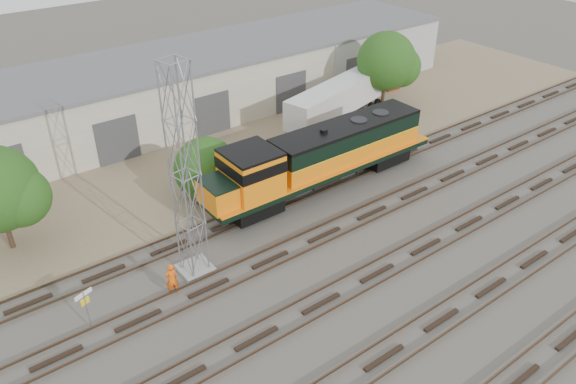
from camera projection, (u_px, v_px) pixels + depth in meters
ground at (340, 248)px, 32.88m from camera, size 140.00×140.00×0.00m
dirt_strip at (211, 153)px, 43.09m from camera, size 80.00×16.00×0.02m
tracks at (377, 273)px, 30.79m from camera, size 80.00×20.40×0.28m
warehouse at (161, 90)px, 47.17m from camera, size 58.40×10.40×5.30m
locomotive at (319, 157)px, 37.36m from camera, size 17.86×3.13×4.29m
signal_tower at (186, 179)px, 28.14m from camera, size 1.77×1.77×11.97m
sign_post at (85, 303)px, 26.50m from camera, size 0.92×0.35×2.34m
worker at (172, 279)px, 29.03m from camera, size 0.72×0.49×1.92m
semi_trailer at (339, 98)px, 46.78m from camera, size 11.81×5.19×3.57m
dumpster_blue at (372, 78)px, 55.22m from camera, size 1.64×1.54×1.50m
dumpster_red at (390, 82)px, 54.41m from camera, size 1.56×1.47×1.40m
tree_west at (1, 191)px, 30.94m from camera, size 5.15×4.91×6.42m
tree_mid at (211, 170)px, 37.15m from camera, size 4.53×4.31×4.31m
tree_east at (390, 63)px, 48.55m from camera, size 5.35×5.09×6.88m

